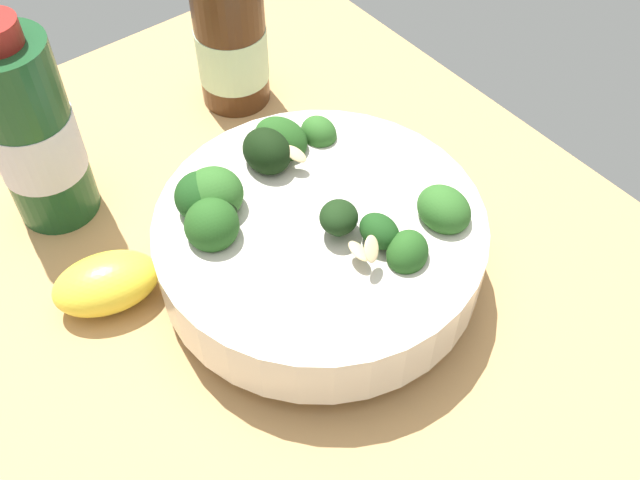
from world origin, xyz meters
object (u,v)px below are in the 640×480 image
bottle_tall (230,36)px  bottle_short (33,134)px  bowl_of_broccoli (315,237)px  lemon_wedge (106,283)px

bottle_tall → bottle_short: 18.92cm
bottle_tall → bowl_of_broccoli: bearing=-108.3°
bottle_tall → bottle_short: (-18.70, -2.64, 1.15)cm
bowl_of_broccoli → bottle_tall: size_ratio=1.53×
bowl_of_broccoli → lemon_wedge: bowl_of_broccoli is taller
lemon_wedge → bottle_tall: bearing=34.0°
bowl_of_broccoli → bottle_tall: (6.80, 20.50, 2.40)cm
bowl_of_broccoli → bottle_tall: 21.73cm
bowl_of_broccoli → bottle_tall: bearing=71.7°
lemon_wedge → bottle_short: bearing=83.9°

